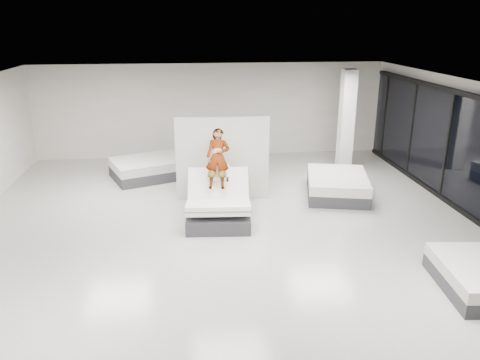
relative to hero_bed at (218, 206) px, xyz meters
The scene contains 8 objects.
room 1.74m from the hero_bed, 82.32° to the right, with size 14.00×14.04×3.20m.
hero_bed is the anchor object (origin of this frame).
person 0.89m from the hero_bed, 85.59° to the left, with size 0.56×0.37×1.53m, color slate.
remote 0.70m from the hero_bed, ahead, with size 0.05×0.14×0.03m, color black.
divider_panel 1.62m from the hero_bed, 81.34° to the left, with size 2.44×0.11×2.22m, color silver.
flat_bed_right_far 3.60m from the hero_bed, 21.76° to the left, with size 2.00×2.39×0.57m.
flat_bed_left_far 3.95m from the hero_bed, 118.23° to the left, with size 2.54×2.24×0.58m.
column 5.44m from the hero_bed, 38.25° to the left, with size 0.40×0.40×3.20m, color silver.
Camera 1 is at (-0.83, -9.11, 4.55)m, focal length 35.00 mm.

